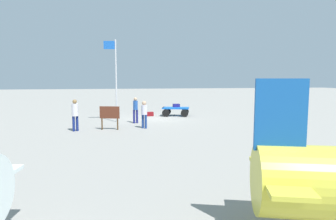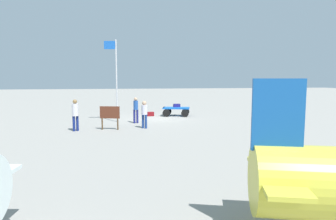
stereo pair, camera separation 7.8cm
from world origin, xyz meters
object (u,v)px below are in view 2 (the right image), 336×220
at_px(worker_lead, 136,109).
at_px(worker_supervisor, 75,112).
at_px(signboard, 110,114).
at_px(suitcase_maroon, 151,114).
at_px(flagpole, 115,75).
at_px(worker_trailing, 144,112).
at_px(luggage_cart, 176,110).
at_px(suitcase_tan, 177,105).

distance_m(worker_lead, worker_supervisor, 4.21).
bearing_deg(signboard, worker_lead, -125.61).
height_order(suitcase_maroon, worker_lead, worker_lead).
bearing_deg(signboard, suitcase_maroon, -117.26).
bearing_deg(flagpole, worker_lead, 149.10).
bearing_deg(worker_trailing, worker_lead, -79.27).
bearing_deg(luggage_cart, worker_supervisor, 39.04).
relative_size(luggage_cart, signboard, 1.68).
bearing_deg(worker_lead, signboard, 54.39).
distance_m(suitcase_maroon, signboard, 6.44).
height_order(worker_supervisor, signboard, worker_supervisor).
height_order(suitcase_maroon, worker_supervisor, worker_supervisor).
xyz_separation_m(suitcase_maroon, worker_trailing, (0.93, 5.52, 0.81)).
xyz_separation_m(luggage_cart, worker_trailing, (2.91, 5.22, 0.48)).
bearing_deg(flagpole, worker_supervisor, 54.94).
relative_size(flagpole, signboard, 4.05).
distance_m(worker_supervisor, flagpole, 4.36).
relative_size(suitcase_maroon, worker_trailing, 0.33).
xyz_separation_m(worker_lead, worker_trailing, (-0.39, 2.07, 0.00)).
relative_size(worker_lead, flagpole, 0.31).
relative_size(worker_lead, signboard, 1.25).
height_order(suitcase_tan, worker_lead, worker_lead).
bearing_deg(suitcase_tan, worker_lead, 45.10).
distance_m(luggage_cart, suitcase_tan, 0.44).
bearing_deg(suitcase_maroon, signboard, 62.74).
height_order(suitcase_tan, worker_trailing, worker_trailing).
xyz_separation_m(worker_trailing, signboard, (2.00, 0.17, -0.06)).
bearing_deg(suitcase_maroon, suitcase_tan, 179.61).
relative_size(suitcase_maroon, worker_supervisor, 0.30).
relative_size(suitcase_tan, worker_lead, 0.31).
xyz_separation_m(suitcase_maroon, worker_supervisor, (4.81, 5.80, 0.90)).
distance_m(suitcase_maroon, flagpole, 4.80).
distance_m(suitcase_tan, flagpole, 5.90).
xyz_separation_m(worker_supervisor, signboard, (-1.88, -0.11, -0.15)).
bearing_deg(flagpole, worker_trailing, 120.63).
xyz_separation_m(luggage_cart, worker_supervisor, (6.79, 5.50, 0.57)).
relative_size(luggage_cart, worker_lead, 1.34).
bearing_deg(luggage_cart, worker_lead, 43.66).
bearing_deg(signboard, flagpole, -95.91).
xyz_separation_m(suitcase_maroon, flagpole, (2.62, 2.67, 3.00)).
height_order(suitcase_tan, worker_supervisor, worker_supervisor).
relative_size(suitcase_maroon, worker_lead, 0.32).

